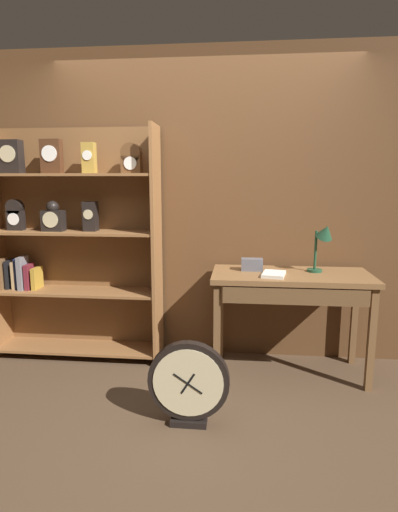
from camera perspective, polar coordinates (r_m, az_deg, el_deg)
The scene contains 8 objects.
ground_plane at distance 2.79m, azimuth -1.70°, elevation -22.70°, with size 10.00×10.00×0.00m, color #4C3826.
back_wood_panel at distance 3.56m, azimuth 0.78°, elevation 6.75°, with size 4.80×0.05×2.60m, color brown.
bookshelf at distance 3.68m, azimuth -17.36°, elevation 1.98°, with size 1.45×0.34×1.96m.
workbench at distance 3.28m, azimuth 12.58°, elevation -4.31°, with size 1.22×0.57×0.82m.
desk_lamp at distance 3.30m, azimuth 16.79°, elevation 2.37°, with size 0.21×0.21×0.40m.
toolbox_small at distance 3.32m, azimuth 7.31°, elevation -1.17°, with size 0.17×0.09×0.10m, color #595960.
open_repair_manual at distance 3.16m, azimuth 10.26°, elevation -2.49°, with size 0.16×0.22×0.03m, color silver.
round_clock_large at distance 2.70m, azimuth -1.44°, elevation -17.11°, with size 0.51×0.11×0.55m.
Camera 1 is at (0.32, -2.32, 1.52)m, focal length 29.03 mm.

